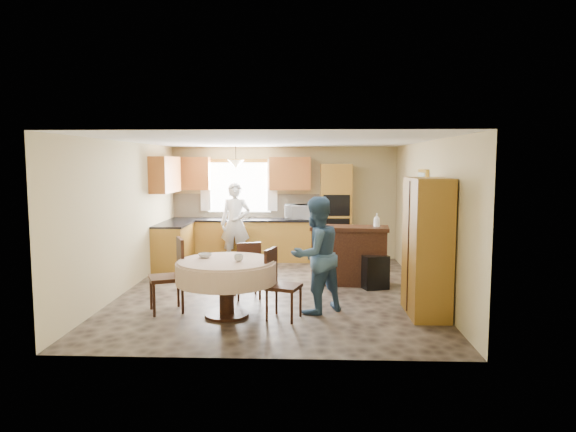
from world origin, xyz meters
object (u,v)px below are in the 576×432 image
at_px(sideboard, 349,257).
at_px(chair_right, 278,280).
at_px(chair_back, 248,267).
at_px(cupboard, 427,247).
at_px(dining_table, 226,273).
at_px(person_dining, 316,255).
at_px(oven_tower, 336,213).
at_px(person_sink, 235,224).
at_px(chair_left, 172,271).

xyz_separation_m(sideboard, chair_right, (-1.14, -2.07, 0.05)).
bearing_deg(chair_back, cupboard, 147.02).
bearing_deg(dining_table, chair_right, -5.76).
xyz_separation_m(dining_table, chair_back, (0.19, 0.92, -0.11)).
bearing_deg(person_dining, chair_back, -70.09).
bearing_deg(person_dining, oven_tower, -134.77).
height_order(dining_table, person_sink, person_sink).
relative_size(oven_tower, person_dining, 1.27).
distance_m(chair_left, person_dining, 2.09).
xyz_separation_m(cupboard, person_dining, (-1.56, 0.05, -0.13)).
distance_m(sideboard, chair_right, 2.36).
height_order(dining_table, person_dining, person_dining).
bearing_deg(cupboard, chair_back, 164.48).
height_order(person_sink, person_dining, person_sink).
xyz_separation_m(person_sink, person_dining, (1.65, -3.45, -0.03)).
distance_m(dining_table, chair_left, 0.85).
relative_size(cupboard, person_sink, 1.12).
bearing_deg(cupboard, person_dining, 178.07).
distance_m(oven_tower, chair_back, 3.61).
height_order(oven_tower, chair_back, oven_tower).
relative_size(oven_tower, chair_back, 2.31).
bearing_deg(sideboard, oven_tower, 99.79).
height_order(oven_tower, cupboard, oven_tower).
bearing_deg(cupboard, oven_tower, 105.19).
relative_size(dining_table, person_dining, 0.84).
bearing_deg(sideboard, chair_right, -112.54).
height_order(dining_table, chair_right, chair_right).
height_order(oven_tower, chair_left, oven_tower).
bearing_deg(person_dining, sideboard, -147.13).
distance_m(cupboard, person_sink, 4.75).
distance_m(chair_back, chair_right, 1.13).
xyz_separation_m(chair_back, person_dining, (1.06, -0.67, 0.33)).
height_order(chair_right, person_dining, person_dining).
bearing_deg(sideboard, person_dining, -103.22).
xyz_separation_m(chair_right, person_dining, (0.52, 0.32, 0.30)).
bearing_deg(chair_back, oven_tower, -133.17).
relative_size(cupboard, person_dining, 1.16).
bearing_deg(chair_right, person_dining, -40.54).
bearing_deg(person_sink, oven_tower, 15.65).
bearing_deg(person_dining, chair_right, -5.92).
bearing_deg(chair_left, chair_back, 101.45).
xyz_separation_m(cupboard, chair_right, (-2.08, -0.27, -0.43)).
bearing_deg(dining_table, oven_tower, 67.15).
distance_m(dining_table, chair_back, 0.95).
xyz_separation_m(chair_back, person_sink, (-0.59, 2.77, 0.36)).
xyz_separation_m(sideboard, chair_left, (-2.70, -1.77, 0.10)).
xyz_separation_m(sideboard, person_sink, (-2.27, 1.70, 0.38)).
bearing_deg(sideboard, chair_left, -140.35).
relative_size(cupboard, dining_table, 1.39).
bearing_deg(dining_table, person_sink, 96.11).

